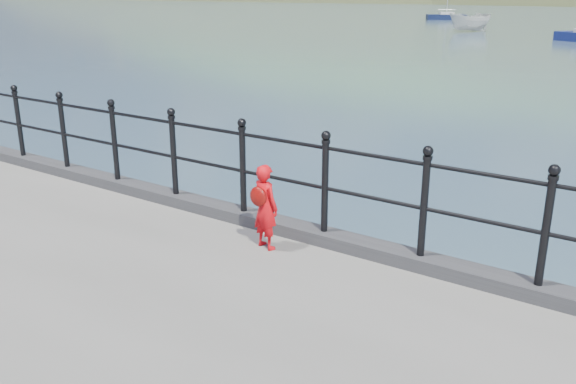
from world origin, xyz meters
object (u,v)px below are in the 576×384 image
Objects in this scene: launch_white at (470,22)px; sailboat_left at (446,17)px; railing at (282,167)px; child at (265,206)px.

sailboat_left is at bearing 148.15° from launch_white.
railing is 0.61m from child.
child is at bearing -41.31° from launch_white.
railing is 55.44m from launch_white.
launch_white is 23.61m from sailboat_left.
railing is 18.25× the size of child.
sailboat_left reaches higher than launch_white.
launch_white is at bearing -59.88° from child.
child is 55.95m from launch_white.
child is at bearing -76.55° from railing.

